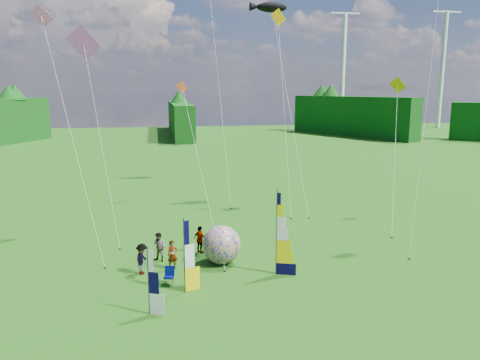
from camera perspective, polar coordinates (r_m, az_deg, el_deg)
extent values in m
plane|color=#21500F|center=(24.14, 4.16, -14.70)|extent=(220.00, 220.00, 0.00)
sphere|color=#01059F|center=(28.63, -2.28, -7.88)|extent=(3.01, 3.01, 2.36)
imported|color=#66594C|center=(28.12, -8.23, -9.02)|extent=(0.74, 0.60, 1.74)
imported|color=#66594C|center=(29.40, -9.82, -8.08)|extent=(0.97, 0.88, 1.82)
imported|color=#66594C|center=(27.68, -11.87, -9.41)|extent=(0.76, 1.24, 1.81)
imported|color=#66594C|center=(30.48, -4.88, -7.27)|extent=(1.01, 1.08, 1.80)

